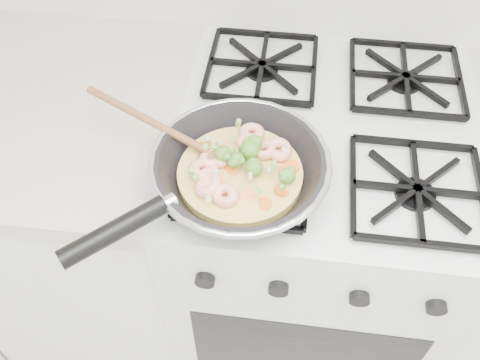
# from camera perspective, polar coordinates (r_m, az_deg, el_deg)

# --- Properties ---
(stove) EXTENTS (0.60, 0.60, 0.92)m
(stove) POSITION_cam_1_polar(r_m,az_deg,el_deg) (1.40, 7.31, -7.20)
(stove) COLOR silver
(stove) RESTS_ON ground
(counter_left) EXTENTS (1.00, 0.60, 0.90)m
(counter_left) POSITION_cam_1_polar(r_m,az_deg,el_deg) (1.58, -23.10, -3.66)
(counter_left) COLOR white
(counter_left) RESTS_ON ground
(skillet) EXTENTS (0.44, 0.38, 0.09)m
(skillet) POSITION_cam_1_polar(r_m,az_deg,el_deg) (0.89, -0.34, 1.07)
(skillet) COLOR black
(skillet) RESTS_ON stove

